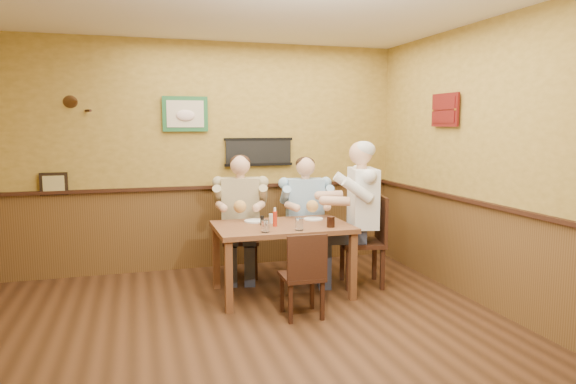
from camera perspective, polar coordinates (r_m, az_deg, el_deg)
name	(u,v)px	position (r m, az deg, el deg)	size (l,w,h in m)	color
room	(255,138)	(4.15, -3.69, 6.06)	(5.02, 5.03, 2.81)	#321C0F
dining_table	(282,233)	(5.40, -0.66, -4.61)	(1.40, 0.90, 0.75)	brown
chair_back_left	(241,239)	(6.11, -5.24, -5.18)	(0.42, 0.42, 0.91)	#361C11
chair_back_right	(305,237)	(6.22, 1.88, -5.02)	(0.41, 0.41, 0.89)	#361C11
chair_right_end	(362,241)	(5.81, 8.24, -5.36)	(0.47, 0.47, 1.01)	#361C11
chair_near_side	(302,274)	(4.85, 1.53, -9.10)	(0.38, 0.38, 0.81)	#361C11
diner_tan_shirt	(241,222)	(6.07, -5.26, -3.39)	(0.60, 0.60, 1.30)	tan
diner_blue_polo	(305,222)	(6.18, 1.89, -3.30)	(0.59, 0.59, 1.27)	#8CB2D3
diner_white_elder	(362,221)	(5.76, 8.28, -3.26)	(0.67, 0.67, 1.45)	white
water_glass_left	(265,226)	(5.00, -2.53, -3.83)	(0.08, 0.08, 0.12)	white
water_glass_mid	(299,224)	(5.09, 1.25, -3.61)	(0.08, 0.08, 0.12)	white
cola_tumbler	(331,222)	(5.27, 4.77, -3.32)	(0.08, 0.08, 0.11)	black
hot_sauce_bottle	(275,218)	(5.28, -1.46, -2.90)	(0.04, 0.04, 0.18)	#B32713
salt_shaker	(271,219)	(5.45, -1.90, -2.97)	(0.04, 0.04, 0.10)	white
pepper_shaker	(262,221)	(5.36, -2.89, -3.18)	(0.04, 0.04, 0.10)	black
plate_far_left	(255,221)	(5.56, -3.68, -3.22)	(0.23, 0.23, 0.02)	silver
plate_far_right	(313,219)	(5.68, 2.83, -2.99)	(0.21, 0.21, 0.01)	white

